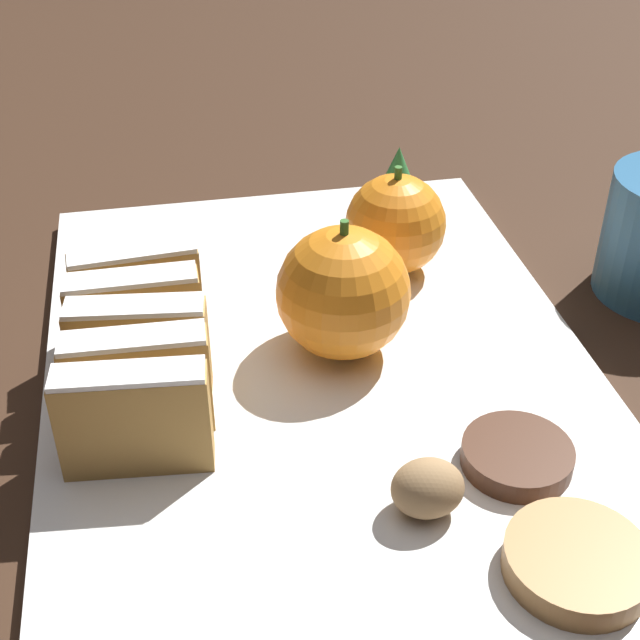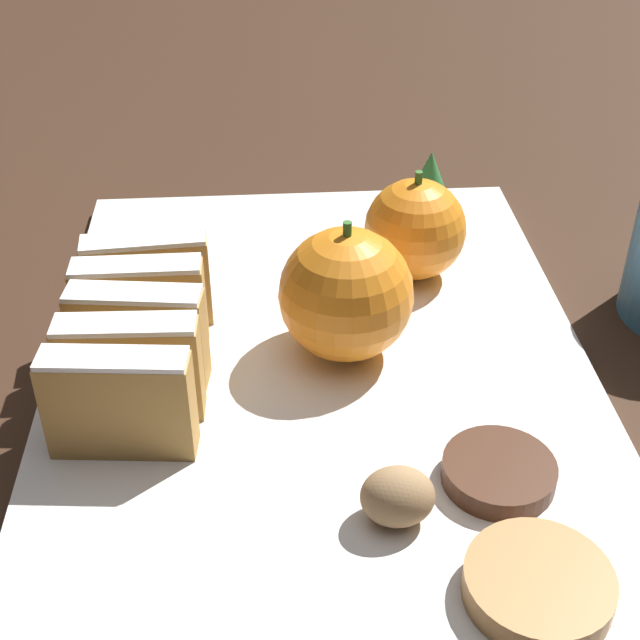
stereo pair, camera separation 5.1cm
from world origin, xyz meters
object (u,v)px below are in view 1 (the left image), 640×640
orange_near (343,293)px  walnut (428,488)px  chocolate_cookie (517,456)px  orange_far (395,224)px

orange_near → walnut: 0.14m
walnut → chocolate_cookie: 0.06m
orange_near → chocolate_cookie: 0.14m
orange_near → orange_far: 0.10m
orange_near → orange_far: bearing=57.1°
orange_far → walnut: size_ratio=2.12×
walnut → chocolate_cookie: size_ratio=0.63×
orange_near → chocolate_cookie: orange_near is taller
orange_near → walnut: orange_near is taller
orange_near → walnut: (0.01, -0.14, -0.02)m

